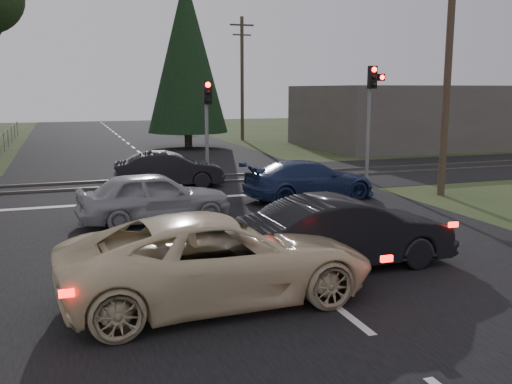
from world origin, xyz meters
name	(u,v)px	position (x,y,z in m)	size (l,w,h in m)	color
ground	(284,266)	(0.00, 0.00, 0.00)	(120.00, 120.00, 0.00)	#293B1A
road	(187,190)	(0.00, 10.00, 0.01)	(14.00, 100.00, 0.01)	black
rail_corridor	(177,182)	(0.00, 12.00, 0.01)	(120.00, 8.00, 0.01)	black
stop_line	(198,198)	(0.00, 8.20, 0.01)	(13.00, 0.35, 0.00)	silver
rail_near	(181,184)	(0.00, 11.20, 0.05)	(120.00, 0.12, 0.10)	#59544C
rail_far	(173,178)	(0.00, 12.80, 0.05)	(120.00, 0.12, 0.10)	#59544C
traffic_signal_right	(372,101)	(7.55, 9.47, 3.31)	(0.68, 0.48, 4.70)	slate
traffic_signal_center	(207,115)	(1.00, 10.68, 2.81)	(0.32, 0.48, 4.10)	slate
utility_pole_near	(448,62)	(8.50, 6.00, 4.73)	(1.80, 0.26, 9.00)	#4C3D2D
utility_pole_mid	(242,76)	(8.50, 30.00, 4.73)	(1.80, 0.26, 9.00)	#4C3D2D
utility_pole_far	(177,81)	(8.50, 55.00, 4.73)	(1.80, 0.26, 9.00)	#4C3D2D
conifer_tree	(187,54)	(3.50, 26.00, 5.99)	(5.20, 5.20, 11.00)	#473D33
building_right	(413,116)	(18.00, 22.00, 2.00)	(14.00, 10.00, 4.00)	#59514C
cream_coupe	(219,258)	(-1.86, -1.52, 0.79)	(2.61, 5.66, 1.57)	beige
dark_hatchback	(347,232)	(1.26, -0.49, 0.76)	(1.61, 4.61, 1.52)	black
silver_car	(154,197)	(-2.00, 5.01, 0.74)	(1.75, 4.35, 1.48)	#96999D
blue_sedan	(309,180)	(3.62, 6.75, 0.68)	(1.89, 4.66, 1.35)	navy
dark_car_far	(169,170)	(-0.53, 10.81, 0.69)	(1.46, 4.18, 1.38)	black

